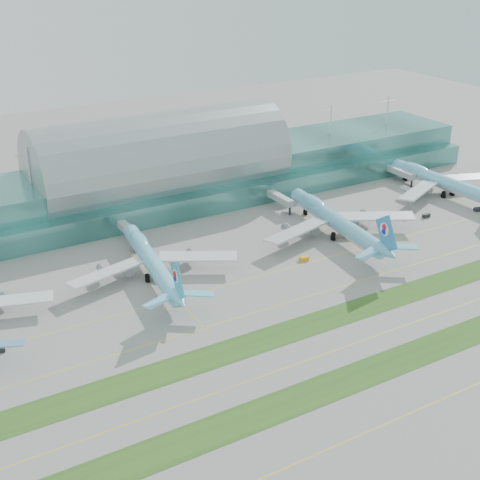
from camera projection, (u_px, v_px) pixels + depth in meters
ground at (324, 324)px, 219.36m from camera, size 700.00×700.00×0.00m
terminal at (161, 175)px, 314.89m from camera, size 340.00×69.10×36.00m
grass_strip_near at (382, 367)px, 197.31m from camera, size 420.00×12.00×0.08m
grass_strip_far at (321, 321)px, 220.92m from camera, size 420.00×12.00×0.08m
taxiline_a at (431, 404)px, 181.58m from camera, size 420.00×0.35×0.01m
taxiline_b at (351, 344)px, 208.34m from camera, size 420.00×0.35×0.01m
taxiline_c at (293, 301)px, 233.52m from camera, size 420.00×0.35×0.01m
taxiline_d at (260, 276)px, 250.84m from camera, size 420.00×0.35×0.01m
airliner_b at (151, 260)px, 248.74m from camera, size 64.90×74.21×20.44m
airliner_c at (335, 220)px, 283.19m from camera, size 72.00×82.22×22.63m
airliner_d at (442, 181)px, 329.40m from camera, size 69.78×79.17×21.80m
gse_b at (0, 350)px, 204.22m from camera, size 3.57×2.51×1.55m
gse_c at (181, 302)px, 231.70m from camera, size 3.57×2.71×1.32m
gse_d at (176, 287)px, 240.88m from camera, size 3.95×2.76×1.63m
gse_e at (304, 258)px, 262.77m from camera, size 3.98×2.68×1.57m
gse_f at (349, 231)px, 287.72m from camera, size 3.26×1.74×1.33m
gse_g at (426, 216)px, 303.54m from camera, size 3.86×1.84×1.70m
gse_h at (478, 209)px, 310.47m from camera, size 3.80×2.92×1.70m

